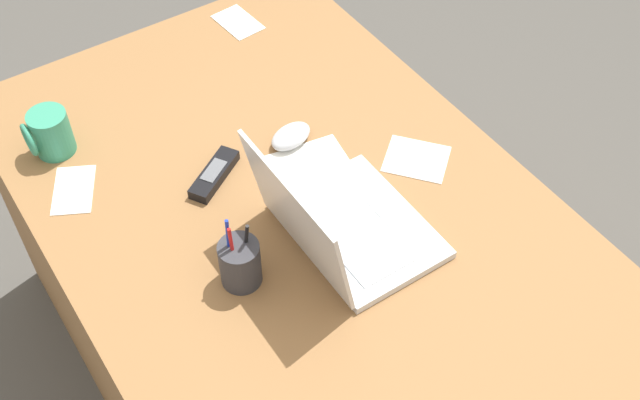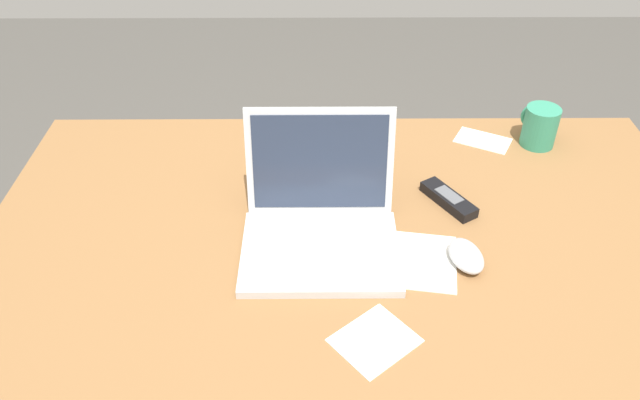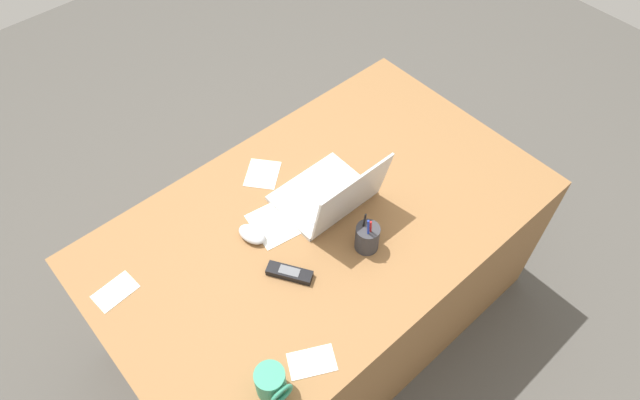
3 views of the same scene
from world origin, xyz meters
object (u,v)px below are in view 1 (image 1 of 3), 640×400
Objects in this scene: computer_mouse at (291,136)px; cordless_phone at (214,174)px; laptop at (340,226)px; coffee_mug_white at (50,133)px; pen_holder at (240,263)px.

cordless_phone is at bearing 77.86° from computer_mouse.
laptop reaches higher than coffee_mug_white.
computer_mouse is at bearing -46.69° from pen_holder.
coffee_mug_white is (0.56, 0.38, 0.00)m from laptop.
cordless_phone is 0.89× the size of pen_holder.
computer_mouse is 0.38m from pen_holder.
pen_holder is (0.03, 0.21, 0.00)m from laptop.
computer_mouse reaches higher than cordless_phone.
cordless_phone is (0.29, 0.12, -0.04)m from laptop.
laptop is 0.32m from cordless_phone.
cordless_phone is at bearing -136.86° from coffee_mug_white.
pen_holder is at bearing 81.87° from laptop.
laptop is 2.15× the size of cordless_phone.
coffee_mug_white reaches higher than computer_mouse.
laptop is 0.30m from computer_mouse.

